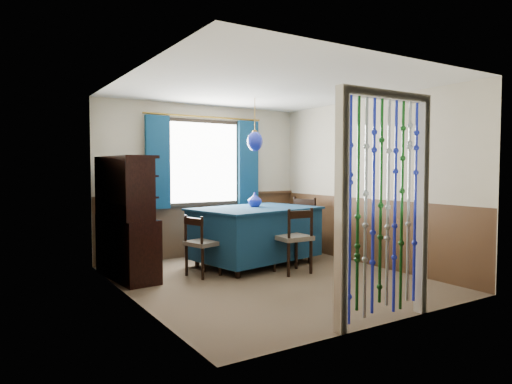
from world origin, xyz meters
TOP-DOWN VIEW (x-y plane):
  - floor at (0.00, 0.00)m, footprint 4.00×4.00m
  - ceiling at (0.00, 0.00)m, footprint 4.00×4.00m
  - wall_back at (0.00, 2.00)m, footprint 3.60×0.00m
  - wall_front at (0.00, -2.00)m, footprint 3.60×0.00m
  - wall_left at (-1.80, 0.00)m, footprint 0.00×4.00m
  - wall_right at (1.80, 0.00)m, footprint 0.00×4.00m
  - wainscot_back at (0.00, 1.99)m, footprint 3.60×0.00m
  - wainscot_front at (0.00, -1.99)m, footprint 3.60×0.00m
  - wainscot_left at (-1.79, 0.00)m, footprint 0.00×4.00m
  - wainscot_right at (1.79, 0.00)m, footprint 0.00×4.00m
  - window at (0.00, 1.95)m, footprint 1.32×0.12m
  - doorway at (0.00, -1.94)m, footprint 1.16×0.12m
  - dining_table at (0.32, 0.87)m, footprint 1.99×1.55m
  - chair_near at (0.49, 0.12)m, footprint 0.47×0.45m
  - chair_far at (0.14, 1.63)m, footprint 0.48×0.47m
  - chair_left at (-0.67, 0.64)m, footprint 0.49×0.50m
  - chair_right at (1.31, 1.08)m, footprint 0.59×0.61m
  - sideboard at (-1.57, 1.07)m, footprint 0.54×1.27m
  - pendant_lamp at (0.32, 0.87)m, footprint 0.24×0.24m
  - vase_table at (0.40, 1.01)m, footprint 0.25×0.25m
  - bowl_shelf at (-1.51, 0.80)m, footprint 0.22×0.22m
  - vase_sideboard at (-1.51, 1.27)m, footprint 0.21×0.21m

SIDE VIEW (x-z plane):
  - floor at x=0.00m, z-range 0.00..0.00m
  - chair_left at x=-0.67m, z-range 0.03..0.86m
  - chair_far at x=0.14m, z-range 0.03..0.86m
  - chair_near at x=0.49m, z-range 0.03..0.94m
  - dining_table at x=0.32m, z-range 0.06..0.93m
  - wainscot_back at x=0.00m, z-range -1.30..2.30m
  - wainscot_front at x=0.00m, z-range -1.30..2.30m
  - wainscot_left at x=-1.79m, z-range -1.50..2.50m
  - wainscot_right at x=1.79m, z-range -1.50..2.50m
  - chair_right at x=1.31m, z-range 0.03..1.00m
  - sideboard at x=-1.57m, z-range -0.24..1.38m
  - vase_sideboard at x=-1.51m, z-range 0.81..1.00m
  - vase_table at x=0.40m, z-range 0.87..1.07m
  - doorway at x=0.00m, z-range -0.04..2.14m
  - bowl_shelf at x=-1.51m, z-range 1.11..1.16m
  - wall_back at x=0.00m, z-range -0.55..3.05m
  - wall_front at x=0.00m, z-range -0.55..3.05m
  - wall_left at x=-1.80m, z-range -0.75..3.25m
  - wall_right at x=1.80m, z-range -0.75..3.25m
  - window at x=0.00m, z-range 0.84..2.26m
  - pendant_lamp at x=0.32m, z-range 1.47..2.25m
  - ceiling at x=0.00m, z-range 2.50..2.50m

